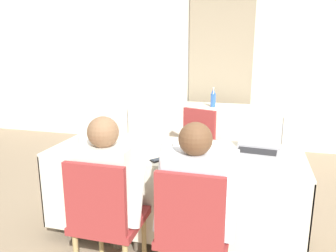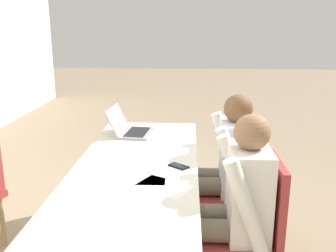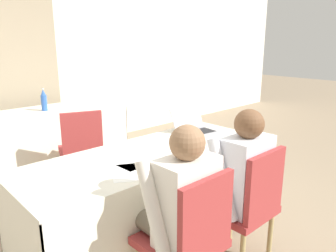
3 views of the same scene
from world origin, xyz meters
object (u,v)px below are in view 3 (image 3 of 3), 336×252
(chair_near_left, at_px, (189,237))
(chair_near_right, at_px, (247,203))
(laptop, at_px, (195,128))
(person_checkered_shirt, at_px, (177,205))
(cell_phone, at_px, (169,163))
(water_bottle, at_px, (44,101))
(chair_far_spare, at_px, (82,147))
(person_white_shirt, at_px, (236,177))

(chair_near_left, bearing_deg, chair_near_right, -180.00)
(laptop, xyz_separation_m, person_checkered_shirt, (-0.95, -0.73, -0.14))
(cell_phone, bearing_deg, chair_near_right, -12.93)
(person_checkered_shirt, bearing_deg, laptop, -142.47)
(water_bottle, bearing_deg, chair_near_left, -96.92)
(chair_near_right, xyz_separation_m, person_checkered_shirt, (-0.59, 0.10, 0.16))
(cell_phone, bearing_deg, person_checkered_shirt, -88.76)
(chair_far_spare, bearing_deg, cell_phone, 106.19)
(chair_near_right, distance_m, person_white_shirt, 0.19)
(chair_near_right, bearing_deg, person_checkered_shirt, -9.92)
(water_bottle, bearing_deg, chair_far_spare, -88.76)
(chair_far_spare, xyz_separation_m, person_checkered_shirt, (-0.35, -1.79, 0.16))
(chair_near_right, height_order, person_white_shirt, person_white_shirt)
(water_bottle, xyz_separation_m, person_white_shirt, (0.26, -2.63, -0.22))
(chair_near_right, xyz_separation_m, chair_far_spare, (-0.24, 1.90, 0.00))
(laptop, bearing_deg, water_bottle, 113.85)
(laptop, bearing_deg, person_white_shirt, -110.41)
(water_bottle, bearing_deg, person_white_shirt, -84.44)
(cell_phone, xyz_separation_m, person_checkered_shirt, (-0.24, -0.32, -0.11))
(laptop, xyz_separation_m, water_bottle, (-0.62, 1.90, 0.08))
(laptop, distance_m, cell_phone, 0.81)
(person_checkered_shirt, bearing_deg, chair_near_left, 90.00)
(cell_phone, xyz_separation_m, chair_far_spare, (0.11, 1.47, -0.27))
(cell_phone, relative_size, person_checkered_shirt, 0.12)
(laptop, xyz_separation_m, person_white_shirt, (-0.36, -0.73, -0.14))
(chair_near_left, height_order, person_white_shirt, person_white_shirt)
(chair_far_spare, bearing_deg, water_bottle, -68.37)
(cell_phone, relative_size, chair_near_left, 0.16)
(water_bottle, relative_size, person_white_shirt, 0.24)
(water_bottle, height_order, person_checkered_shirt, person_checkered_shirt)
(chair_near_left, distance_m, person_checkered_shirt, 0.19)
(laptop, relative_size, person_checkered_shirt, 0.32)
(laptop, relative_size, chair_far_spare, 0.42)
(chair_near_left, xyz_separation_m, person_checkered_shirt, (-0.00, 0.10, 0.16))
(cell_phone, relative_size, water_bottle, 0.51)
(chair_near_left, bearing_deg, cell_phone, -119.55)
(cell_phone, distance_m, chair_near_left, 0.56)
(chair_far_spare, height_order, person_white_shirt, person_white_shirt)
(chair_near_right, relative_size, person_white_shirt, 0.77)
(chair_near_left, distance_m, person_white_shirt, 0.62)
(laptop, distance_m, chair_near_left, 1.30)
(chair_near_right, relative_size, person_checkered_shirt, 0.77)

